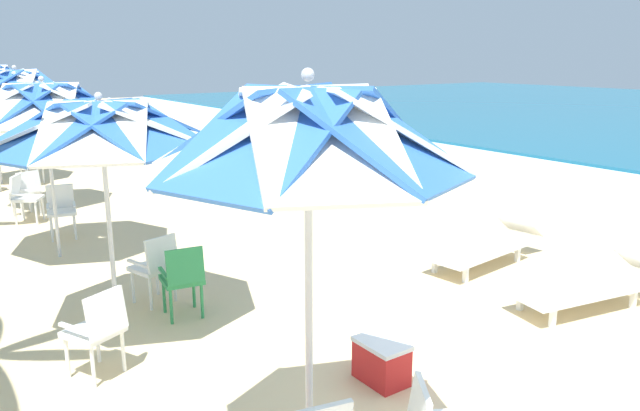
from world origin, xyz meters
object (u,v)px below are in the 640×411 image
beach_umbrella_1 (101,127)px  plastic_chair_7 (24,195)px  plastic_chair_11 (30,164)px  beach_umbrella_2 (44,105)px  cooler_box (381,361)px  sun_lounger_1 (591,284)px  beach_umbrella_3 (16,85)px  plastic_chair_5 (98,327)px  plastic_chair_3 (183,277)px  plastic_chair_8 (26,190)px  beach_umbrella_0 (308,137)px  plastic_chair_6 (61,208)px  sun_lounger_2 (486,245)px  plastic_chair_4 (156,265)px

beach_umbrella_1 → plastic_chair_7: beach_umbrella_1 is taller
plastic_chair_11 → beach_umbrella_2: bearing=-7.2°
cooler_box → sun_lounger_1: bearing=87.8°
beach_umbrella_3 → plastic_chair_5: bearing=-5.9°
plastic_chair_7 → plastic_chair_11: size_ratio=1.00×
plastic_chair_3 → plastic_chair_8: (-5.98, -0.54, 0.00)m
plastic_chair_5 → cooler_box: size_ratio=1.73×
beach_umbrella_3 → plastic_chair_8: (0.51, -0.12, -1.90)m
plastic_chair_3 → beach_umbrella_2: bearing=-168.4°
beach_umbrella_0 → beach_umbrella_2: beach_umbrella_0 is taller
beach_umbrella_0 → plastic_chair_3: bearing=171.7°
beach_umbrella_1 → plastic_chair_6: size_ratio=2.99×
plastic_chair_3 → sun_lounger_1: size_ratio=0.39×
plastic_chair_5 → plastic_chair_7: size_ratio=1.00×
beach_umbrella_3 → sun_lounger_1: bearing=26.7°
plastic_chair_5 → cooler_box: 2.64m
plastic_chair_6 → beach_umbrella_3: size_ratio=0.31×
beach_umbrella_1 → plastic_chair_7: (-5.45, 0.08, -1.74)m
beach_umbrella_0 → plastic_chair_6: bearing=179.0°
beach_umbrella_3 → cooler_box: bearing=8.5°
beach_umbrella_0 → plastic_chair_8: beach_umbrella_0 is taller
beach_umbrella_0 → plastic_chair_11: beach_umbrella_0 is taller
plastic_chair_3 → beach_umbrella_3: 6.77m
plastic_chair_7 → plastic_chair_8: bearing=164.7°
beach_umbrella_0 → sun_lounger_1: size_ratio=1.29×
beach_umbrella_3 → sun_lounger_1: beach_umbrella_3 is taller
beach_umbrella_1 → plastic_chair_7: size_ratio=2.99×
plastic_chair_3 → beach_umbrella_2: (-3.14, -0.65, 1.76)m
plastic_chair_6 → plastic_chair_8: same height
beach_umbrella_0 → beach_umbrella_3: bearing=179.7°
beach_umbrella_0 → cooler_box: size_ratio=5.75×
plastic_chair_11 → sun_lounger_2: bearing=23.5°
plastic_chair_4 → sun_lounger_2: plastic_chair_4 is taller
beach_umbrella_2 → sun_lounger_2: beach_umbrella_2 is taller
beach_umbrella_0 → plastic_chair_4: beach_umbrella_0 is taller
plastic_chair_5 → sun_lounger_2: 5.48m
plastic_chair_8 → plastic_chair_11: size_ratio=1.00×
plastic_chair_3 → sun_lounger_1: 4.81m
plastic_chair_8 → sun_lounger_1: plastic_chair_8 is taller
plastic_chair_6 → plastic_chair_11: same height
beach_umbrella_2 → sun_lounger_1: (5.65, 4.75, -1.97)m
plastic_chair_4 → plastic_chair_5: size_ratio=1.00×
beach_umbrella_0 → beach_umbrella_2: bearing=-178.4°
beach_umbrella_0 → sun_lounger_2: 5.80m
plastic_chair_6 → beach_umbrella_0: bearing=-1.0°
plastic_chair_6 → beach_umbrella_2: bearing=-16.5°
plastic_chair_6 → sun_lounger_2: 6.78m
plastic_chair_6 → plastic_chair_8: bearing=-173.6°
beach_umbrella_0 → plastic_chair_7: beach_umbrella_0 is taller
plastic_chair_3 → plastic_chair_8: bearing=-174.8°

